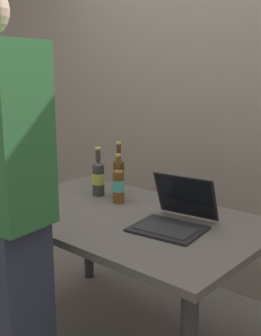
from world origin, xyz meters
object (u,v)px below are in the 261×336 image
object	(u,v)px
laptop	(175,216)
beer_bottle_brown	(98,177)
beer_bottle_amber	(118,184)
beer_bottle_dark	(119,177)
coffee_mug	(38,205)

from	to	relation	value
laptop	beer_bottle_brown	distance (m)	0.65
beer_bottle_amber	beer_bottle_dark	bearing A→B (deg)	130.83
laptop	beer_bottle_amber	bearing A→B (deg)	167.92
beer_bottle_dark	beer_bottle_amber	xyz separation A→B (m)	(0.06, -0.07, -0.02)
beer_bottle_brown	coffee_mug	world-z (taller)	beer_bottle_brown
beer_bottle_brown	beer_bottle_amber	distance (m)	0.19
laptop	beer_bottle_dark	bearing A→B (deg)	162.18
beer_bottle_brown	coffee_mug	size ratio (longest dim) A/B	2.29
beer_bottle_dark	beer_bottle_brown	world-z (taller)	beer_bottle_dark
beer_bottle_amber	coffee_mug	world-z (taller)	beer_bottle_amber
laptop	beer_bottle_brown	size ratio (longest dim) A/B	1.34
beer_bottle_dark	beer_bottle_amber	distance (m)	0.09
beer_bottle_dark	beer_bottle_brown	bearing A→B (deg)	-165.01
beer_bottle_brown	coffee_mug	distance (m)	0.45
laptop	beer_bottle_amber	xyz separation A→B (m)	(-0.45, 0.10, 0.06)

